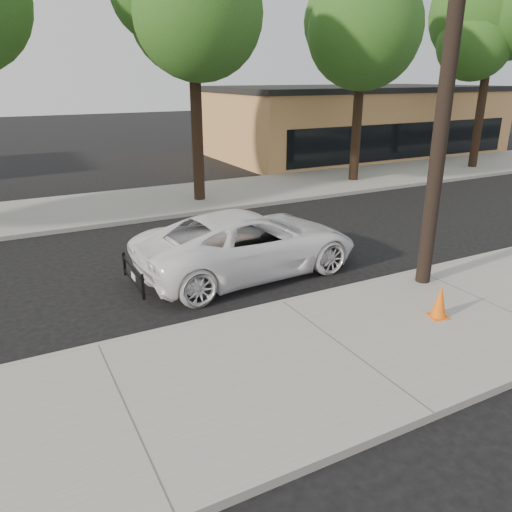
# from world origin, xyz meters

# --- Properties ---
(ground) EXTENTS (120.00, 120.00, 0.00)m
(ground) POSITION_xyz_m (0.00, 0.00, 0.00)
(ground) COLOR black
(ground) RESTS_ON ground
(near_sidewalk) EXTENTS (90.00, 4.40, 0.15)m
(near_sidewalk) POSITION_xyz_m (0.00, -4.30, 0.07)
(near_sidewalk) COLOR gray
(near_sidewalk) RESTS_ON ground
(far_sidewalk) EXTENTS (90.00, 5.00, 0.15)m
(far_sidewalk) POSITION_xyz_m (0.00, 8.50, 0.07)
(far_sidewalk) COLOR gray
(far_sidewalk) RESTS_ON ground
(curb_near) EXTENTS (90.00, 0.12, 0.16)m
(curb_near) POSITION_xyz_m (0.00, -2.10, 0.07)
(curb_near) COLOR #9E9B93
(curb_near) RESTS_ON ground
(building_main) EXTENTS (18.00, 10.00, 4.00)m
(building_main) POSITION_xyz_m (16.00, 16.00, 2.00)
(building_main) COLOR tan
(building_main) RESTS_ON ground
(utility_pole) EXTENTS (1.40, 0.34, 9.00)m
(utility_pole) POSITION_xyz_m (3.60, -2.70, 4.70)
(utility_pole) COLOR black
(utility_pole) RESTS_ON near_sidewalk
(tree_c) EXTENTS (4.96, 4.80, 9.55)m
(tree_c) POSITION_xyz_m (2.22, 7.64, 6.91)
(tree_c) COLOR black
(tree_c) RESTS_ON far_sidewalk
(tree_d) EXTENTS (4.50, 4.35, 8.75)m
(tree_d) POSITION_xyz_m (10.20, 7.95, 6.37)
(tree_d) COLOR black
(tree_d) RESTS_ON far_sidewalk
(tree_e) EXTENTS (4.80, 4.65, 9.25)m
(tree_e) POSITION_xyz_m (18.21, 7.74, 6.70)
(tree_e) COLOR black
(tree_e) RESTS_ON far_sidewalk
(police_cruiser) EXTENTS (5.98, 3.04, 1.62)m
(police_cruiser) POSITION_xyz_m (0.30, 0.12, 0.81)
(police_cruiser) COLOR white
(police_cruiser) RESTS_ON ground
(traffic_cone) EXTENTS (0.45, 0.45, 0.71)m
(traffic_cone) POSITION_xyz_m (2.46, -4.26, 0.49)
(traffic_cone) COLOR orange
(traffic_cone) RESTS_ON near_sidewalk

